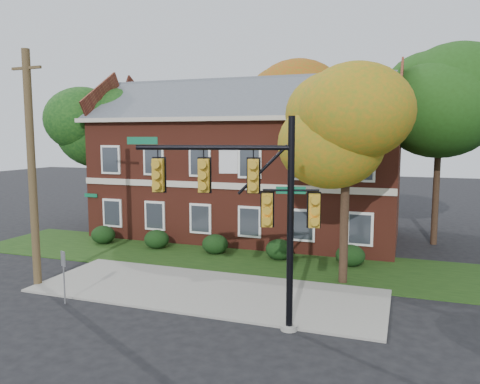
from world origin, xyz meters
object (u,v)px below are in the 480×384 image
(apartment_building, at_px, (247,156))
(traffic_signal, at_px, (251,199))
(tree_near_right, at_px, (352,124))
(tree_far_rear, at_px, (297,101))
(hedge_center, at_px, (215,244))
(tree_left_rear, at_px, (103,129))
(tree_right_rear, at_px, (447,101))
(utility_pole, at_px, (32,169))
(hedge_right, at_px, (279,250))
(hedge_far_right, at_px, (350,256))
(hedge_far_left, at_px, (103,235))
(sign_post, at_px, (64,268))
(hedge_left, at_px, (157,239))

(apartment_building, xyz_separation_m, traffic_signal, (4.81, -13.77, -0.75))
(tree_near_right, distance_m, tree_far_rear, 17.12)
(hedge_center, height_order, tree_left_rear, tree_left_rear)
(apartment_building, height_order, tree_right_rear, tree_right_rear)
(tree_far_rear, bearing_deg, utility_pole, -107.29)
(hedge_right, distance_m, tree_far_rear, 15.66)
(apartment_building, relative_size, hedge_far_right, 13.43)
(hedge_far_left, relative_size, hedge_center, 1.00)
(traffic_signal, height_order, sign_post, traffic_signal)
(hedge_far_left, distance_m, traffic_signal, 15.03)
(hedge_far_left, bearing_deg, sign_post, -62.20)
(apartment_building, xyz_separation_m, hedge_left, (-3.50, -5.25, -4.46))
(tree_near_right, xyz_separation_m, tree_left_rear, (-16.95, 6.97, 0.01))
(hedge_center, bearing_deg, tree_right_rear, 28.37)
(apartment_building, distance_m, hedge_far_right, 9.82)
(apartment_building, relative_size, hedge_far_left, 13.43)
(hedge_far_left, bearing_deg, tree_right_rear, 18.45)
(tree_right_rear, relative_size, traffic_signal, 1.56)
(apartment_building, distance_m, sign_post, 14.62)
(hedge_right, bearing_deg, hedge_center, 180.00)
(tree_left_rear, distance_m, sign_post, 15.71)
(tree_far_rear, bearing_deg, sign_post, -99.78)
(tree_near_right, height_order, tree_far_rear, tree_far_rear)
(apartment_building, distance_m, traffic_signal, 14.60)
(sign_post, bearing_deg, utility_pole, 175.47)
(apartment_building, xyz_separation_m, hedge_right, (3.50, -5.25, -4.46))
(hedge_far_left, bearing_deg, hedge_right, 0.00)
(hedge_left, distance_m, hedge_far_right, 10.50)
(utility_pole, bearing_deg, hedge_right, 43.96)
(tree_right_rear, distance_m, traffic_signal, 16.47)
(tree_far_rear, bearing_deg, hedge_far_right, -66.63)
(tree_left_rear, xyz_separation_m, tree_far_rear, (11.07, 8.96, 2.16))
(tree_left_rear, xyz_separation_m, sign_post, (7.32, -12.84, -5.33))
(hedge_far_left, bearing_deg, tree_near_right, -11.27)
(hedge_right, height_order, tree_near_right, tree_near_right)
(sign_post, bearing_deg, tree_near_right, 55.50)
(hedge_right, relative_size, tree_near_right, 0.16)
(utility_pole, bearing_deg, hedge_far_right, 34.62)
(hedge_left, distance_m, tree_far_rear, 16.25)
(hedge_left, relative_size, hedge_center, 1.00)
(apartment_building, bearing_deg, tree_left_rear, -173.46)
(hedge_right, relative_size, hedge_far_right, 1.00)
(hedge_far_left, relative_size, tree_near_right, 0.16)
(tree_left_rear, bearing_deg, utility_pole, -67.50)
(tree_right_rear, distance_m, tree_far_rear, 12.20)
(hedge_center, distance_m, tree_right_rear, 14.94)
(hedge_right, xyz_separation_m, tree_left_rear, (-13.23, 4.14, 6.16))
(hedge_center, xyz_separation_m, hedge_right, (3.50, 0.00, 0.00))
(traffic_signal, bearing_deg, utility_pole, 158.11)
(apartment_building, relative_size, hedge_right, 13.43)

